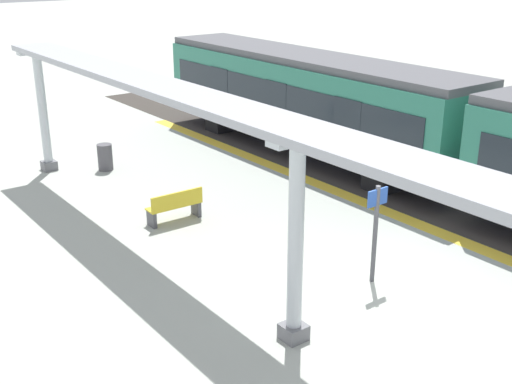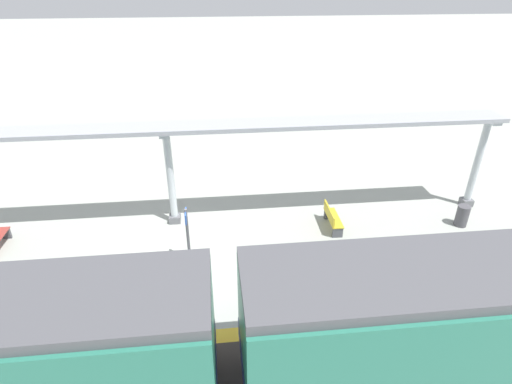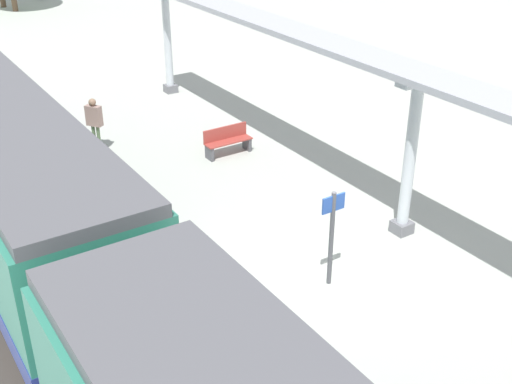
{
  "view_description": "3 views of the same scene",
  "coord_description": "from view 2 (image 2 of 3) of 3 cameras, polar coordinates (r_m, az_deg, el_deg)",
  "views": [
    {
      "loc": [
        9.72,
        7.85,
        6.74
      ],
      "look_at": [
        1.5,
        -3.04,
        1.67
      ],
      "focal_mm": 45.54,
      "sensor_mm": 36.0,
      "label": 1
    },
    {
      "loc": [
        -11.3,
        -1.69,
        8.91
      ],
      "look_at": [
        1.48,
        -3.09,
        1.97
      ],
      "focal_mm": 28.73,
      "sensor_mm": 36.0,
      "label": 2
    },
    {
      "loc": [
        -7.53,
        -9.56,
        8.26
      ],
      "look_at": [
        -0.26,
        1.62,
        1.33
      ],
      "focal_mm": 45.97,
      "sensor_mm": 36.0,
      "label": 3
    }
  ],
  "objects": [
    {
      "name": "canopy_beam",
      "position": [
        15.2,
        -12.86,
        8.65
      ],
      "size": [
        1.2,
        25.8,
        0.16
      ],
      "primitive_type": "cube",
      "color": "#A8AAB2",
      "rests_on": "canopy_pillar_nearest"
    },
    {
      "name": "tactile_edge_strip",
      "position": [
        12.19,
        -12.89,
        -19.54
      ],
      "size": [
        0.5,
        31.99,
        0.01
      ],
      "primitive_type": "cube",
      "color": "yellow",
      "rests_on": "ground"
    },
    {
      "name": "canopy_pillar_nearest",
      "position": [
        19.13,
        28.41,
        3.52
      ],
      "size": [
        1.1,
        0.44,
        3.88
      ],
      "color": "slate",
      "rests_on": "ground"
    },
    {
      "name": "canopy_pillar_second",
      "position": [
        15.95,
        -11.8,
        1.92
      ],
      "size": [
        1.1,
        0.44,
        3.88
      ],
      "color": "slate",
      "rests_on": "ground"
    },
    {
      "name": "ground_plane",
      "position": [
        14.49,
        -11.76,
        -10.3
      ],
      "size": [
        176.0,
        176.0,
        0.0
      ],
      "primitive_type": "plane",
      "color": "#A8ADA3"
    },
    {
      "name": "bench_mid_platform",
      "position": [
        16.26,
        10.51,
        -3.57
      ],
      "size": [
        1.51,
        0.47,
        0.86
      ],
      "color": "gold",
      "rests_on": "ground"
    },
    {
      "name": "trash_bin",
      "position": [
        18.08,
        26.78,
        -2.97
      ],
      "size": [
        0.48,
        0.48,
        0.87
      ],
      "primitive_type": "cylinder",
      "color": "#4E4C52",
      "rests_on": "ground"
    },
    {
      "name": "platform_info_sign",
      "position": [
        13.76,
        -9.52,
        -5.53
      ],
      "size": [
        0.56,
        0.1,
        2.2
      ],
      "color": "#4C4C51",
      "rests_on": "ground"
    }
  ]
}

